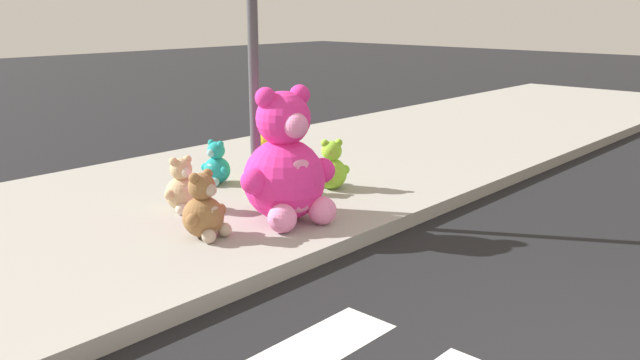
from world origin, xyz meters
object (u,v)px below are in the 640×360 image
(sign_pole, at_px, (253,45))
(plush_white, at_px, (285,176))
(plush_brown, at_px, (204,211))
(plush_tan, at_px, (183,189))
(plush_pink_large, at_px, (286,168))
(plush_lime, at_px, (331,169))
(plush_yellow, at_px, (265,160))
(plush_teal, at_px, (216,166))

(sign_pole, relative_size, plush_white, 6.38)
(plush_brown, relative_size, plush_tan, 1.10)
(plush_pink_large, bearing_deg, plush_tan, 116.16)
(sign_pole, distance_m, plush_pink_large, 1.31)
(plush_brown, distance_m, plush_white, 1.63)
(plush_pink_large, relative_size, plush_lime, 2.26)
(plush_lime, distance_m, plush_yellow, 0.83)
(plush_brown, distance_m, plush_tan, 0.91)
(plush_pink_large, height_order, plush_tan, plush_pink_large)
(sign_pole, height_order, plush_brown, sign_pole)
(plush_lime, bearing_deg, plush_yellow, 115.11)
(plush_brown, height_order, plush_tan, plush_brown)
(plush_white, bearing_deg, plush_teal, 106.80)
(plush_teal, relative_size, plush_brown, 0.84)
(plush_teal, relative_size, plush_yellow, 0.77)
(plush_white, bearing_deg, plush_pink_large, -133.38)
(plush_yellow, bearing_deg, plush_brown, -149.16)
(plush_pink_large, distance_m, plush_yellow, 1.50)
(plush_brown, bearing_deg, plush_tan, 66.54)
(plush_brown, bearing_deg, plush_teal, 48.37)
(plush_lime, xyz_separation_m, plush_brown, (-2.06, -0.26, 0.02))
(plush_teal, bearing_deg, plush_tan, -146.80)
(sign_pole, distance_m, plush_yellow, 1.70)
(plush_pink_large, xyz_separation_m, plush_white, (0.67, 0.71, -0.34))
(plush_pink_large, distance_m, plush_lime, 1.31)
(plush_pink_large, xyz_separation_m, plush_yellow, (0.83, 1.21, -0.26))
(sign_pole, distance_m, plush_brown, 1.80)
(plush_teal, bearing_deg, sign_pole, -104.45)
(plush_pink_large, bearing_deg, plush_white, 46.62)
(sign_pole, xyz_separation_m, plush_brown, (-1.00, -0.39, -1.44))
(plush_pink_large, relative_size, plush_brown, 2.12)
(plush_teal, relative_size, plush_white, 1.06)
(plush_brown, distance_m, plush_yellow, 1.98)
(plush_brown, bearing_deg, plush_lime, 7.29)
(plush_brown, bearing_deg, plush_yellow, 30.84)
(plush_tan, distance_m, plush_yellow, 1.35)
(plush_pink_large, relative_size, plush_teal, 2.52)
(plush_tan, relative_size, plush_yellow, 0.84)
(plush_lime, xyz_separation_m, plush_yellow, (-0.35, 0.75, 0.04))
(sign_pole, height_order, plush_teal, sign_pole)
(sign_pole, height_order, plush_tan, sign_pole)
(plush_lime, bearing_deg, plush_brown, -172.71)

